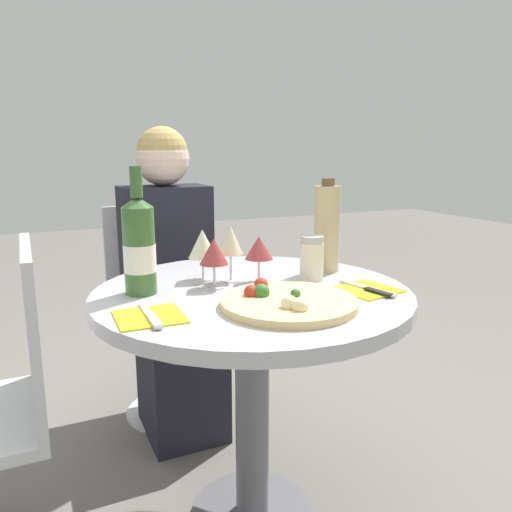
{
  "coord_description": "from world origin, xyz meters",
  "views": [
    {
      "loc": [
        -0.54,
        -1.19,
        1.09
      ],
      "look_at": [
        -0.0,
        -0.03,
        0.81
      ],
      "focal_mm": 35.0,
      "sensor_mm": 36.0,
      "label": 1
    }
  ],
  "objects_px": {
    "chair_behind_diner": "(164,314)",
    "tall_carafe": "(327,228)",
    "dining_table": "(252,337)",
    "wine_bottle": "(139,246)",
    "seated_diner": "(172,291)",
    "pizza_large": "(287,302)"
  },
  "relations": [
    {
      "from": "pizza_large",
      "to": "tall_carafe",
      "type": "relative_size",
      "value": 1.16
    },
    {
      "from": "dining_table",
      "to": "chair_behind_diner",
      "type": "xyz_separation_m",
      "value": [
        -0.05,
        0.78,
        -0.16
      ]
    },
    {
      "from": "seated_diner",
      "to": "wine_bottle",
      "type": "distance_m",
      "value": 0.66
    },
    {
      "from": "chair_behind_diner",
      "to": "wine_bottle",
      "type": "height_order",
      "value": "wine_bottle"
    },
    {
      "from": "dining_table",
      "to": "pizza_large",
      "type": "relative_size",
      "value": 2.59
    },
    {
      "from": "chair_behind_diner",
      "to": "seated_diner",
      "type": "height_order",
      "value": "seated_diner"
    },
    {
      "from": "dining_table",
      "to": "chair_behind_diner",
      "type": "bearing_deg",
      "value": 93.74
    },
    {
      "from": "seated_diner",
      "to": "pizza_large",
      "type": "xyz_separation_m",
      "value": [
        0.06,
        -0.81,
        0.18
      ]
    },
    {
      "from": "wine_bottle",
      "to": "chair_behind_diner",
      "type": "bearing_deg",
      "value": 71.39
    },
    {
      "from": "chair_behind_diner",
      "to": "tall_carafe",
      "type": "height_order",
      "value": "tall_carafe"
    },
    {
      "from": "dining_table",
      "to": "seated_diner",
      "type": "bearing_deg",
      "value": 94.55
    },
    {
      "from": "seated_diner",
      "to": "tall_carafe",
      "type": "distance_m",
      "value": 0.71
    },
    {
      "from": "dining_table",
      "to": "chair_behind_diner",
      "type": "relative_size",
      "value": 1.01
    },
    {
      "from": "dining_table",
      "to": "wine_bottle",
      "type": "distance_m",
      "value": 0.4
    },
    {
      "from": "chair_behind_diner",
      "to": "pizza_large",
      "type": "distance_m",
      "value": 1.0
    },
    {
      "from": "seated_diner",
      "to": "tall_carafe",
      "type": "xyz_separation_m",
      "value": [
        0.35,
        -0.54,
        0.3
      ]
    },
    {
      "from": "chair_behind_diner",
      "to": "tall_carafe",
      "type": "bearing_deg",
      "value": 117.23
    },
    {
      "from": "wine_bottle",
      "to": "tall_carafe",
      "type": "relative_size",
      "value": 1.15
    },
    {
      "from": "chair_behind_diner",
      "to": "wine_bottle",
      "type": "relative_size",
      "value": 2.57
    },
    {
      "from": "dining_table",
      "to": "wine_bottle",
      "type": "bearing_deg",
      "value": 162.41
    },
    {
      "from": "dining_table",
      "to": "wine_bottle",
      "type": "xyz_separation_m",
      "value": [
        -0.28,
        0.09,
        0.26
      ]
    },
    {
      "from": "wine_bottle",
      "to": "tall_carafe",
      "type": "bearing_deg",
      "value": 0.65
    }
  ]
}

